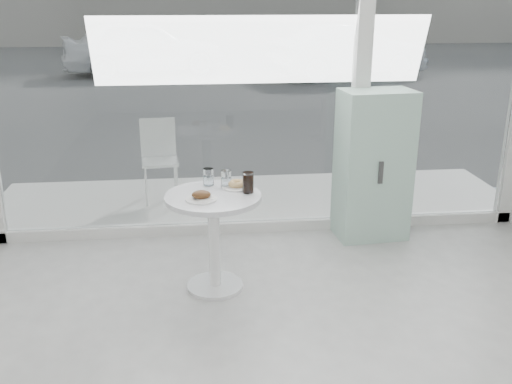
{
  "coord_description": "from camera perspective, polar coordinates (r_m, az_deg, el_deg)",
  "views": [
    {
      "loc": [
        -0.61,
        -2.08,
        2.18
      ],
      "look_at": [
        -0.2,
        1.7,
        0.85
      ],
      "focal_mm": 40.0,
      "sensor_mm": 36.0,
      "label": 1
    }
  ],
  "objects": [
    {
      "name": "room_shell",
      "position": [
        1.66,
        15.61,
        9.12
      ],
      "size": [
        6.0,
        6.0,
        6.0
      ],
      "color": "silver",
      "rests_on": "ground"
    },
    {
      "name": "storefront",
      "position": [
        5.15,
        1.53,
        14.03
      ],
      "size": [
        5.0,
        0.14,
        3.0
      ],
      "color": "silver",
      "rests_on": "ground"
    },
    {
      "name": "cola_glass",
      "position": [
        4.24,
        -0.8,
        0.92
      ],
      "size": [
        0.08,
        0.08,
        0.16
      ],
      "color": "white",
      "rests_on": "main_table"
    },
    {
      "name": "patio_deck",
      "position": [
        6.29,
        -0.23,
        -0.77
      ],
      "size": [
        5.6,
        1.6,
        0.05
      ],
      "primitive_type": "cube",
      "color": "silver",
      "rests_on": "ground"
    },
    {
      "name": "water_tumbler_a",
      "position": [
        4.43,
        -4.78,
        1.43
      ],
      "size": [
        0.08,
        0.08,
        0.13
      ],
      "color": "white",
      "rests_on": "main_table"
    },
    {
      "name": "plate_donut",
      "position": [
        4.37,
        -1.93,
        0.71
      ],
      "size": [
        0.23,
        0.23,
        0.06
      ],
      "color": "silver",
      "rests_on": "main_table"
    },
    {
      "name": "street",
      "position": [
        18.22,
        -4.28,
        12.31
      ],
      "size": [
        40.0,
        24.0,
        0.0
      ],
      "primitive_type": "cube",
      "color": "#373737",
      "rests_on": "ground"
    },
    {
      "name": "car_white",
      "position": [
        16.95,
        -11.24,
        14.09
      ],
      "size": [
        4.77,
        2.83,
        1.52
      ],
      "primitive_type": "imported",
      "rotation": [
        0.0,
        0.0,
        1.82
      ],
      "color": "white",
      "rests_on": "street"
    },
    {
      "name": "car_silver",
      "position": [
        16.03,
        9.12,
        13.71
      ],
      "size": [
        4.5,
        2.61,
        1.4
      ],
      "primitive_type": "imported",
      "rotation": [
        0.0,
        0.0,
        1.85
      ],
      "color": "#989A9F",
      "rests_on": "street"
    },
    {
      "name": "patio_chair",
      "position": [
        6.21,
        -9.65,
        3.73
      ],
      "size": [
        0.41,
        0.41,
        0.87
      ],
      "rotation": [
        0.0,
        0.0,
        0.1
      ],
      "color": "white",
      "rests_on": "patio_deck"
    },
    {
      "name": "plate_fritter",
      "position": [
        4.12,
        -5.44,
        -0.43
      ],
      "size": [
        0.23,
        0.23,
        0.07
      ],
      "color": "silver",
      "rests_on": "main_table"
    },
    {
      "name": "water_tumbler_b",
      "position": [
        4.38,
        -3.0,
        1.24
      ],
      "size": [
        0.08,
        0.08,
        0.13
      ],
      "color": "white",
      "rests_on": "main_table"
    },
    {
      "name": "mint_cabinet",
      "position": [
        5.33,
        11.64,
        2.62
      ],
      "size": [
        0.67,
        0.48,
        1.38
      ],
      "rotation": [
        0.0,
        0.0,
        0.09
      ],
      "color": "#99C4B0",
      "rests_on": "ground"
    },
    {
      "name": "main_table",
      "position": [
        4.3,
        -4.27,
        -3.03
      ],
      "size": [
        0.72,
        0.72,
        0.77
      ],
      "color": "white",
      "rests_on": "ground"
    }
  ]
}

